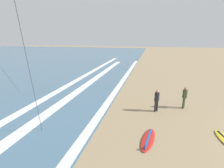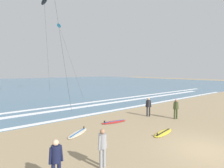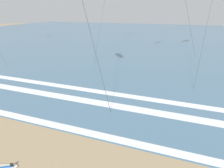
# 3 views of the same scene
# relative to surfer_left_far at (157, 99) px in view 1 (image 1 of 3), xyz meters

# --- Properties ---
(wave_foam_shoreline) EXTENTS (57.31, 0.55, 0.01)m
(wave_foam_shoreline) POSITION_rel_surfer_left_far_xyz_m (-4.62, 3.71, -0.94)
(wave_foam_shoreline) COLOR white
(wave_foam_shoreline) RESTS_ON ocean_surface
(wave_foam_mid_break) EXTENTS (49.97, 0.84, 0.01)m
(wave_foam_mid_break) POSITION_rel_surfer_left_far_xyz_m (-2.71, 7.24, -0.94)
(wave_foam_mid_break) COLOR white
(wave_foam_mid_break) RESTS_ON ocean_surface
(wave_foam_outer_break) EXTENTS (58.16, 0.72, 0.01)m
(wave_foam_outer_break) POSITION_rel_surfer_left_far_xyz_m (-1.50, 9.14, -0.94)
(wave_foam_outer_break) COLOR white
(wave_foam_outer_break) RESTS_ON ocean_surface
(surfer_left_far) EXTENTS (0.44, 0.40, 1.60)m
(surfer_left_far) POSITION_rel_surfer_left_far_xyz_m (0.00, 0.00, 0.00)
(surfer_left_far) COLOR #232328
(surfer_left_far) RESTS_ON ground
(surfer_background_far) EXTENTS (0.50, 0.32, 1.60)m
(surfer_background_far) POSITION_rel_surfer_left_far_xyz_m (1.04, -1.97, 0.00)
(surfer_background_far) COLOR #384223
(surfer_background_far) RESTS_ON ground
(surfboard_left_pile) EXTENTS (2.17, 0.93, 0.25)m
(surfboard_left_pile) POSITION_rel_surfer_left_far_xyz_m (-3.49, 0.44, -0.91)
(surfboard_left_pile) COLOR red
(surfboard_left_pile) RESTS_ON ground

